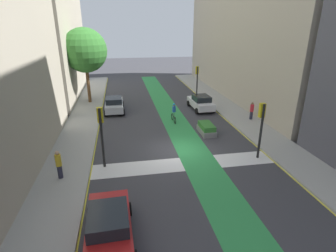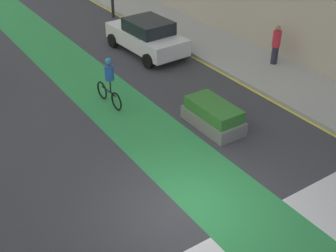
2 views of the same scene
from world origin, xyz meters
name	(u,v)px [view 1 (image 1 of 2)]	position (x,y,z in m)	size (l,w,h in m)	color
ground_plane	(178,151)	(0.00, 0.00, 0.00)	(120.00, 120.00, 0.00)	#38383D
bike_lane_paint	(192,150)	(1.06, 0.00, 0.00)	(2.40, 60.00, 0.01)	#2D8C47
crosswalk_band	(184,164)	(0.00, -2.00, 0.00)	(12.00, 1.80, 0.01)	silver
sidewalk_left	(70,158)	(-7.50, 0.00, 0.07)	(3.00, 60.00, 0.15)	#9E9E99
curb_stripe_left	(93,157)	(-6.00, 0.00, 0.01)	(0.16, 60.00, 0.01)	yellow
sidewalk_right	(273,142)	(7.50, 0.00, 0.07)	(3.00, 60.00, 0.15)	#9E9E99
curb_stripe_right	(255,145)	(6.00, 0.00, 0.01)	(0.16, 60.00, 0.01)	yellow
traffic_signal_near_right	(261,120)	(5.18, -1.86, 2.69)	(0.35, 0.52, 3.82)	black
traffic_signal_near_left	(101,126)	(-5.15, -1.27, 2.76)	(0.35, 0.52, 3.91)	black
traffic_signal_far_right	(197,76)	(5.62, 14.93, 2.69)	(0.35, 0.52, 3.81)	black
car_silver_left_far	(114,104)	(-4.60, 10.32, 0.80)	(2.04, 4.21, 1.57)	#B2B7BF
car_white_right_far	(201,102)	(4.55, 9.46, 0.80)	(2.19, 4.28, 1.57)	silver
car_red_left_near	(109,226)	(-4.63, -7.93, 0.80)	(2.12, 4.25, 1.57)	#A51919
cyclist_in_lane	(174,112)	(0.90, 6.03, 0.97)	(0.32, 1.73, 1.86)	black
pedestrian_sidewalk_right_a	(252,111)	(8.23, 5.17, 0.99)	(0.34, 0.34, 1.65)	#262638
pedestrian_sidewalk_left_a	(59,164)	(-7.60, -2.58, 1.04)	(0.34, 0.34, 1.74)	#262638
street_tree_near	(85,50)	(-7.45, 14.15, 5.97)	(4.83, 4.83, 8.25)	brown
median_planter	(207,129)	(3.06, 2.83, 0.40)	(1.10, 2.20, 0.85)	slate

